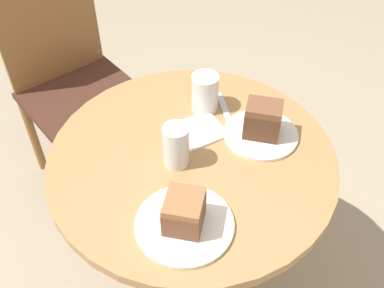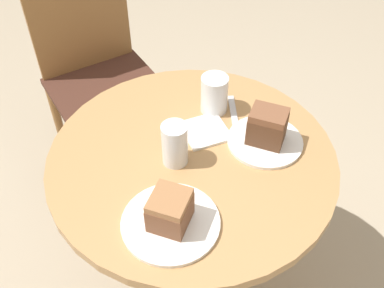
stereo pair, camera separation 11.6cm
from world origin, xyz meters
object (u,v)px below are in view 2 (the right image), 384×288
(chair, at_px, (101,76))
(plate_near, at_px, (265,141))
(glass_lemonade, at_px, (214,96))
(glass_water, at_px, (175,146))
(cake_slice_far, at_px, (170,210))
(cake_slice_near, at_px, (267,126))
(plate_far, at_px, (171,223))

(chair, height_order, plate_near, chair)
(glass_lemonade, xyz_separation_m, glass_water, (-0.21, -0.10, 0.00))
(cake_slice_far, bearing_deg, glass_water, 52.79)
(cake_slice_near, height_order, glass_lemonade, glass_lemonade)
(chair, distance_m, cake_slice_far, 1.01)
(plate_far, bearing_deg, plate_near, 11.58)
(plate_far, bearing_deg, chair, 74.29)
(chair, distance_m, glass_lemonade, 0.73)
(chair, height_order, glass_lemonade, chair)
(cake_slice_near, bearing_deg, glass_water, 159.84)
(chair, bearing_deg, cake_slice_near, -79.67)
(glass_water, bearing_deg, cake_slice_near, -20.16)
(plate_far, xyz_separation_m, glass_lemonade, (0.33, 0.26, 0.05))
(plate_far, bearing_deg, cake_slice_far, 90.00)
(plate_far, xyz_separation_m, cake_slice_near, (0.36, 0.07, 0.05))
(plate_near, relative_size, glass_lemonade, 1.81)
(plate_far, distance_m, cake_slice_near, 0.37)
(chair, distance_m, plate_far, 1.00)
(cake_slice_far, relative_size, glass_water, 1.02)
(chair, xyz_separation_m, glass_water, (-0.14, -0.77, 0.30))
(chair, relative_size, glass_water, 7.34)
(glass_lemonade, bearing_deg, cake_slice_far, -141.15)
(plate_near, height_order, cake_slice_near, cake_slice_near)
(glass_water, bearing_deg, chair, 79.66)
(plate_far, height_order, glass_water, glass_water)
(plate_near, xyz_separation_m, glass_lemonade, (-0.03, 0.19, 0.05))
(cake_slice_far, distance_m, glass_water, 0.20)
(cake_slice_far, distance_m, glass_lemonade, 0.42)
(chair, height_order, glass_water, chair)
(plate_near, bearing_deg, glass_water, 159.84)
(chair, bearing_deg, glass_water, -96.30)
(cake_slice_near, bearing_deg, glass_lemonade, 98.53)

